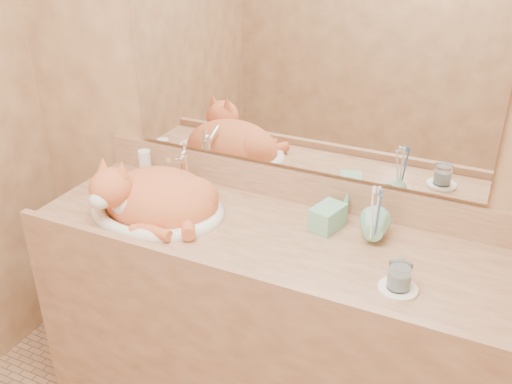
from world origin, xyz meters
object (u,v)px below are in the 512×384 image
at_px(soap_dispenser, 318,211).
at_px(cat, 154,196).
at_px(vanity_counter, 263,333).
at_px(water_glass, 399,276).
at_px(sink_basin, 156,192).
at_px(toothbrush_cup, 373,235).

bearing_deg(soap_dispenser, cat, -154.22).
bearing_deg(vanity_counter, soap_dispenser, 23.82).
height_order(soap_dispenser, water_glass, soap_dispenser).
xyz_separation_m(cat, water_glass, (0.87, -0.07, -0.02)).
distance_m(sink_basin, water_glass, 0.88).
bearing_deg(cat, toothbrush_cup, 3.90).
bearing_deg(water_glass, toothbrush_cup, 124.25).
distance_m(soap_dispenser, toothbrush_cup, 0.19).
distance_m(vanity_counter, water_glass, 0.68).
bearing_deg(vanity_counter, toothbrush_cup, 11.97).
height_order(cat, water_glass, cat).
distance_m(sink_basin, toothbrush_cup, 0.76).
bearing_deg(sink_basin, toothbrush_cup, 19.14).
distance_m(vanity_counter, toothbrush_cup, 0.59).
xyz_separation_m(soap_dispenser, toothbrush_cup, (0.18, 0.00, -0.04)).
bearing_deg(cat, vanity_counter, 0.93).
bearing_deg(toothbrush_cup, cat, -171.47).
relative_size(sink_basin, water_glass, 6.23).
bearing_deg(toothbrush_cup, vanity_counter, -168.03).
height_order(vanity_counter, toothbrush_cup, toothbrush_cup).
height_order(toothbrush_cup, water_glass, toothbrush_cup).
relative_size(cat, soap_dispenser, 2.30).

